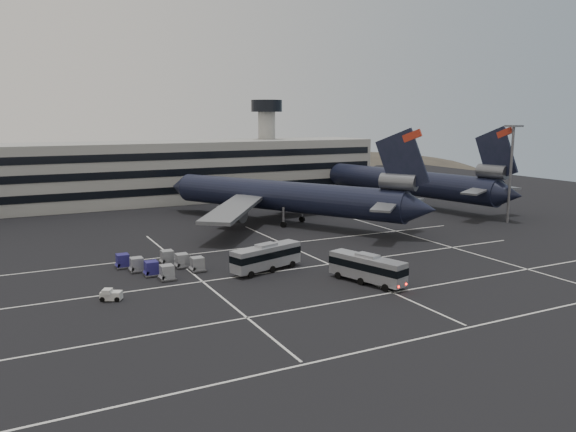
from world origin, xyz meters
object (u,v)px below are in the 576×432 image
(bus_near, at_px, (367,267))
(bus_far, at_px, (266,256))
(uld_cluster, at_px, (161,264))
(trijet_main, at_px, (286,196))

(bus_near, height_order, bus_far, bus_far)
(bus_far, distance_m, uld_cluster, 13.82)
(bus_near, height_order, uld_cluster, bus_near)
(trijet_main, height_order, uld_cluster, trijet_main)
(uld_cluster, bearing_deg, trijet_main, 36.48)
(trijet_main, bearing_deg, bus_far, -151.29)
(bus_far, relative_size, uld_cluster, 0.96)
(bus_far, height_order, uld_cluster, bus_far)
(trijet_main, xyz_separation_m, bus_near, (-8.34, -38.27, -3.27))
(bus_near, xyz_separation_m, uld_cluster, (-20.83, 16.71, -1.07))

